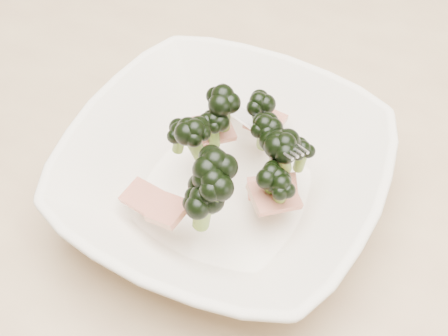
{
  "coord_description": "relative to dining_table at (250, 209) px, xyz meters",
  "views": [
    {
      "loc": [
        0.13,
        -0.41,
        1.27
      ],
      "look_at": [
        -0.01,
        -0.06,
        0.8
      ],
      "focal_mm": 50.0,
      "sensor_mm": 36.0,
      "label": 1
    }
  ],
  "objects": [
    {
      "name": "dining_table",
      "position": [
        0.0,
        0.0,
        0.0
      ],
      "size": [
        1.2,
        0.8,
        0.75
      ],
      "color": "tan",
      "rests_on": "ground"
    },
    {
      "name": "broccoli_dish",
      "position": [
        -0.01,
        -0.06,
        0.14
      ],
      "size": [
        0.33,
        0.33,
        0.12
      ],
      "color": "beige",
      "rests_on": "dining_table"
    }
  ]
}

